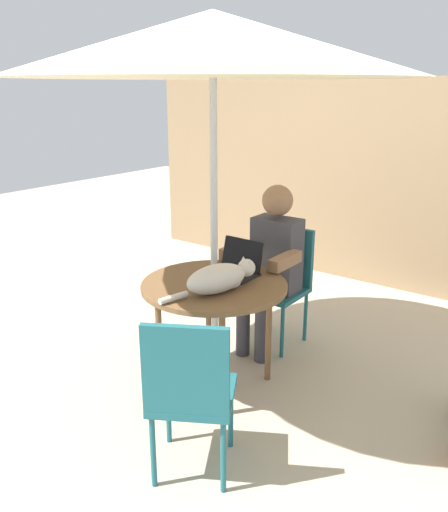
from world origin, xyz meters
TOP-DOWN VIEW (x-y plane):
  - ground_plane at (0.00, 0.00)m, footprint 14.00×14.00m
  - fence_back at (0.00, 2.42)m, footprint 5.14×0.08m
  - patio_table at (0.00, 0.00)m, footprint 0.91×0.91m
  - patio_umbrella at (0.00, 0.00)m, footprint 2.31×2.31m
  - chair_occupied at (0.00, 0.82)m, footprint 0.40×0.40m
  - chair_empty at (0.45, -0.76)m, footprint 0.55×0.55m
  - person_seated at (0.00, 0.66)m, footprint 0.48×0.48m
  - laptop at (0.01, 0.23)m, footprint 0.30×0.25m
  - cat at (0.11, -0.09)m, footprint 0.30×0.63m

SIDE VIEW (x-z plane):
  - ground_plane at x=0.00m, z-range 0.00..0.00m
  - chair_occupied at x=0.00m, z-range 0.07..0.95m
  - chair_empty at x=0.45m, z-range 0.07..0.95m
  - patio_table at x=0.00m, z-range 0.29..0.99m
  - person_seated at x=0.00m, z-range 0.07..1.29m
  - laptop at x=0.01m, z-range 0.66..0.88m
  - cat at x=0.11m, z-range 0.70..0.87m
  - fence_back at x=0.00m, z-range 0.00..1.95m
  - patio_umbrella at x=0.00m, z-range 0.95..3.21m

